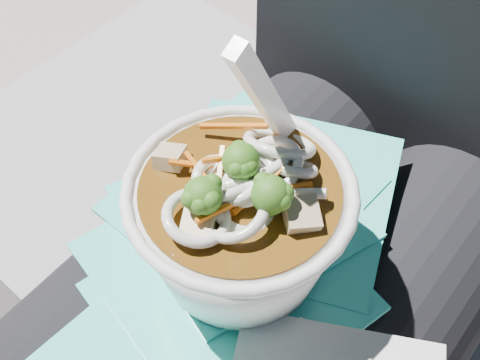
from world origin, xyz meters
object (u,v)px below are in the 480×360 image
Objects in this scene: lap at (249,329)px; udon_bowl at (240,218)px; plastic_bag at (230,246)px; stone_ledge at (315,354)px; person_body at (311,246)px.

lap is 2.34× the size of udon_bowl.
lap is 0.10m from plastic_bag.
person_body is (-0.00, -0.06, 0.33)m from stone_ledge.
lap is 0.15m from udon_bowl.
person_body is (-0.00, 0.09, 0.02)m from lap.
person_body is at bearing 69.85° from plastic_bag.
person_body reaches higher than stone_ledge.
person_body reaches higher than plastic_bag.
udon_bowl is at bearing 166.42° from lap.
stone_ledge is at bearing 85.40° from udon_bowl.
udon_bowl reaches higher than lap.
lap is 0.48× the size of person_body.
plastic_bag is 1.91× the size of udon_bowl.
plastic_bag is at bearing -110.15° from person_body.
person_body reaches higher than lap.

